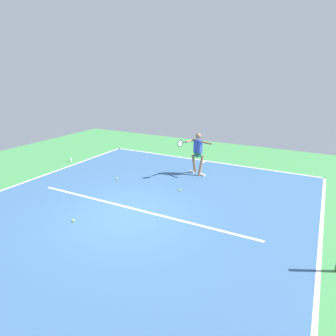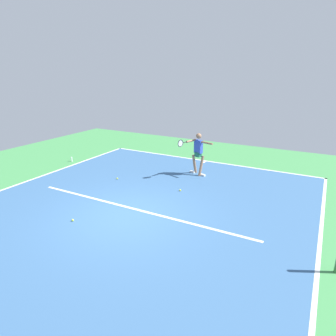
% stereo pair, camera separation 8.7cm
% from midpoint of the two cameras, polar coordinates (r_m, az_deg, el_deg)
% --- Properties ---
extents(ground_plane, '(21.45, 21.45, 0.00)m').
position_cam_midpoint_polar(ground_plane, '(9.15, -8.23, -9.12)').
color(ground_plane, '#428E4C').
extents(court_surface, '(10.62, 13.21, 0.00)m').
position_cam_midpoint_polar(court_surface, '(9.14, -8.23, -9.11)').
color(court_surface, '#38608E').
rests_on(court_surface, ground_plane).
extents(court_line_baseline_near, '(10.62, 0.10, 0.01)m').
position_cam_midpoint_polar(court_line_baseline_near, '(14.55, 7.07, 1.40)').
color(court_line_baseline_near, white).
rests_on(court_line_baseline_near, ground_plane).
extents(court_line_sideline_left, '(0.10, 13.21, 0.01)m').
position_cam_midpoint_polar(court_line_sideline_left, '(7.71, 26.97, -16.71)').
color(court_line_sideline_left, white).
rests_on(court_line_sideline_left, ground_plane).
extents(court_line_sideline_right, '(0.10, 13.21, 0.01)m').
position_cam_midpoint_polar(court_line_sideline_right, '(12.77, -27.74, -3.04)').
color(court_line_sideline_right, white).
rests_on(court_line_sideline_right, ground_plane).
extents(court_line_service, '(7.97, 0.10, 0.01)m').
position_cam_midpoint_polar(court_line_service, '(9.48, -6.54, -7.98)').
color(court_line_service, white).
rests_on(court_line_service, ground_plane).
extents(court_line_centre_mark, '(0.10, 0.30, 0.01)m').
position_cam_midpoint_polar(court_line_centre_mark, '(14.37, 6.78, 1.20)').
color(court_line_centre_mark, white).
rests_on(court_line_centre_mark, ground_plane).
extents(tennis_player, '(1.19, 1.17, 1.79)m').
position_cam_midpoint_polar(tennis_player, '(12.29, 5.53, 3.31)').
color(tennis_player, '#9E7051').
rests_on(tennis_player, ground_plane).
extents(tennis_ball_far_corner, '(0.07, 0.07, 0.07)m').
position_cam_midpoint_polar(tennis_ball_far_corner, '(10.81, 2.15, -4.32)').
color(tennis_ball_far_corner, yellow).
rests_on(tennis_ball_far_corner, ground_plane).
extents(tennis_ball_near_player, '(0.07, 0.07, 0.07)m').
position_cam_midpoint_polar(tennis_ball_near_player, '(12.13, -10.11, -2.05)').
color(tennis_ball_near_player, yellow).
rests_on(tennis_ball_near_player, ground_plane).
extents(tennis_ball_by_baseline, '(0.07, 0.07, 0.07)m').
position_cam_midpoint_polar(tennis_ball_by_baseline, '(9.14, -18.23, -9.69)').
color(tennis_ball_by_baseline, '#CCE033').
rests_on(tennis_ball_by_baseline, ground_plane).
extents(water_bottle, '(0.07, 0.07, 0.22)m').
position_cam_midpoint_polar(water_bottle, '(15.06, -18.56, 1.58)').
color(water_bottle, white).
rests_on(water_bottle, ground_plane).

